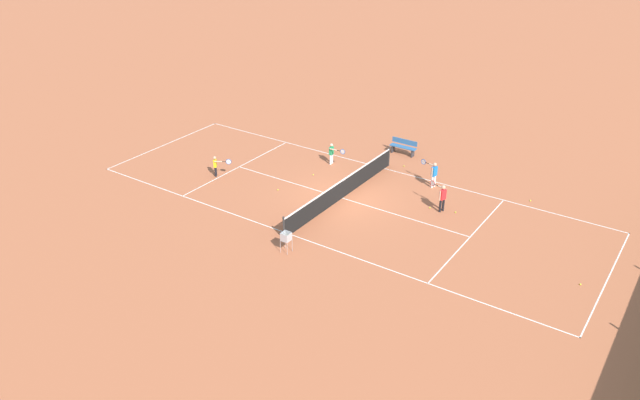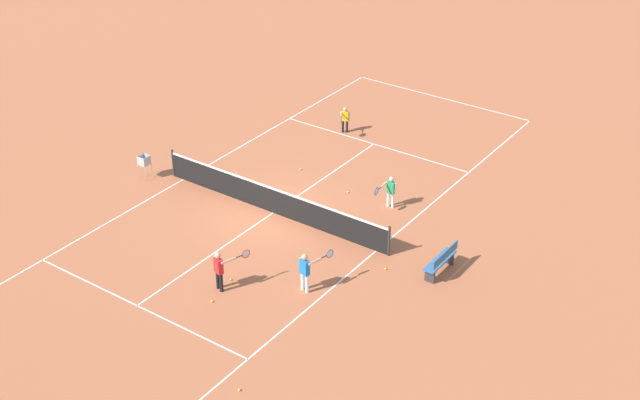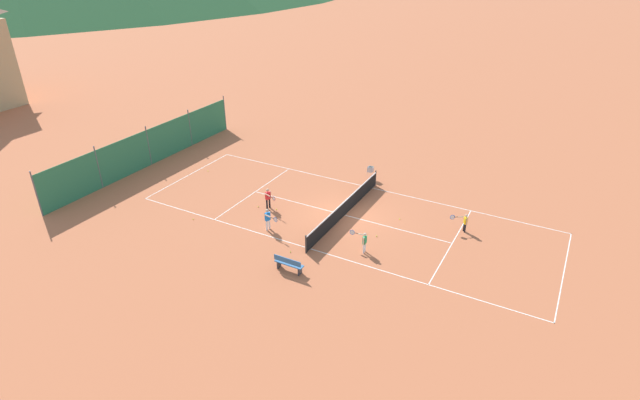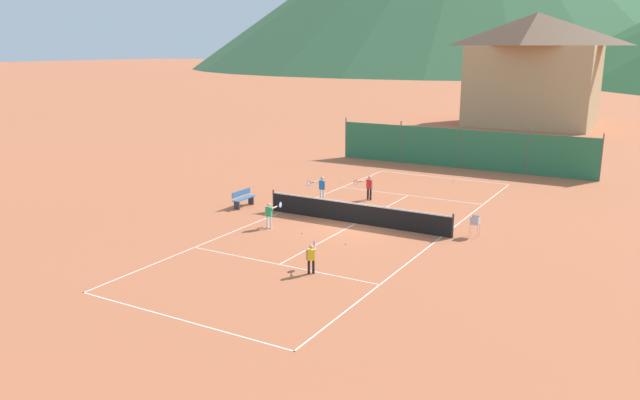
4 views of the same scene
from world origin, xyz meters
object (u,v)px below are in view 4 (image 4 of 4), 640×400
at_px(player_far_service, 321,187).
at_px(ball_hopper, 475,222).
at_px(player_near_service, 311,256).
at_px(tennis_ball_by_net_left, 346,244).
at_px(player_near_baseline, 270,213).
at_px(player_far_baseline, 369,186).
at_px(courtside_bench, 243,198).
at_px(tennis_ball_near_corner, 365,201).
at_px(tennis_ball_by_net_right, 454,181).
at_px(alpine_chalet, 534,68).
at_px(tennis_net, 356,213).
at_px(tennis_ball_service_box, 370,196).
at_px(tennis_ball_far_corner, 342,182).
at_px(tennis_ball_mid_court, 276,206).
at_px(tennis_ball_alley_right, 302,233).

relative_size(player_far_service, ball_hopper, 1.45).
height_order(player_near_service, tennis_ball_by_net_left, player_near_service).
height_order(player_near_baseline, player_far_baseline, player_far_baseline).
height_order(player_far_service, courtside_bench, player_far_service).
bearing_deg(courtside_bench, tennis_ball_near_corner, 38.63).
xyz_separation_m(player_near_baseline, tennis_ball_by_net_right, (4.03, 13.70, -0.65)).
xyz_separation_m(player_near_service, alpine_chalet, (-2.38, 48.20, 5.18)).
relative_size(tennis_net, tennis_ball_service_box, 139.09).
bearing_deg(tennis_ball_far_corner, player_near_baseline, -80.59).
bearing_deg(alpine_chalet, player_near_service, -87.17).
xyz_separation_m(tennis_ball_by_net_left, courtside_bench, (-7.41, 2.95, 0.42)).
height_order(tennis_ball_near_corner, alpine_chalet, alpine_chalet).
bearing_deg(player_near_baseline, player_far_baseline, 77.24).
xyz_separation_m(tennis_ball_by_net_right, tennis_ball_near_corner, (-2.39, -7.26, 0.00)).
bearing_deg(player_near_service, alpine_chalet, 92.83).
xyz_separation_m(player_near_baseline, player_far_baseline, (1.57, 6.94, 0.08)).
height_order(tennis_ball_mid_court, tennis_ball_by_net_right, same).
bearing_deg(player_far_baseline, tennis_ball_mid_court, -133.31).
relative_size(tennis_net, tennis_ball_near_corner, 139.09).
bearing_deg(tennis_ball_far_corner, ball_hopper, -34.14).
relative_size(ball_hopper, alpine_chalet, 0.07).
bearing_deg(tennis_ball_service_box, tennis_ball_mid_court, -127.09).
bearing_deg(tennis_ball_by_net_right, tennis_net, -95.14).
distance_m(player_far_baseline, ball_hopper, 7.70).
xyz_separation_m(tennis_ball_by_net_left, ball_hopper, (4.24, 3.71, 0.62)).
bearing_deg(player_far_baseline, courtside_bench, -137.62).
height_order(tennis_ball_by_net_left, ball_hopper, ball_hopper).
relative_size(player_far_service, tennis_ball_by_net_right, 19.59).
distance_m(tennis_ball_service_box, tennis_ball_alley_right, 7.62).
relative_size(tennis_ball_alley_right, tennis_ball_near_corner, 1.00).
height_order(tennis_ball_near_corner, ball_hopper, ball_hopper).
bearing_deg(tennis_ball_alley_right, player_near_baseline, 179.14).
bearing_deg(tennis_ball_alley_right, player_far_service, 111.70).
bearing_deg(player_far_service, alpine_chalet, 86.07).
xyz_separation_m(player_near_service, player_near_baseline, (-4.52, 4.02, 0.04)).
relative_size(tennis_net, tennis_ball_by_net_left, 139.09).
bearing_deg(player_near_service, tennis_ball_by_net_right, 91.60).
bearing_deg(tennis_ball_by_net_left, player_far_baseline, 108.79).
bearing_deg(tennis_net, tennis_ball_by_net_right, 84.86).
bearing_deg(tennis_ball_service_box, tennis_net, -71.86).
bearing_deg(ball_hopper, tennis_ball_mid_court, 179.74).
bearing_deg(tennis_ball_service_box, tennis_ball_far_corner, 141.26).
distance_m(player_far_service, tennis_ball_near_corner, 2.43).
height_order(tennis_ball_by_net_left, courtside_bench, courtside_bench).
distance_m(player_far_baseline, alpine_chalet, 37.59).
bearing_deg(tennis_ball_by_net_left, courtside_bench, 158.31).
xyz_separation_m(player_near_baseline, tennis_ball_far_corner, (-1.66, 10.03, -0.65)).
distance_m(tennis_ball_by_net_left, ball_hopper, 5.67).
height_order(tennis_ball_mid_court, tennis_ball_near_corner, same).
distance_m(player_near_service, player_near_baseline, 6.05).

